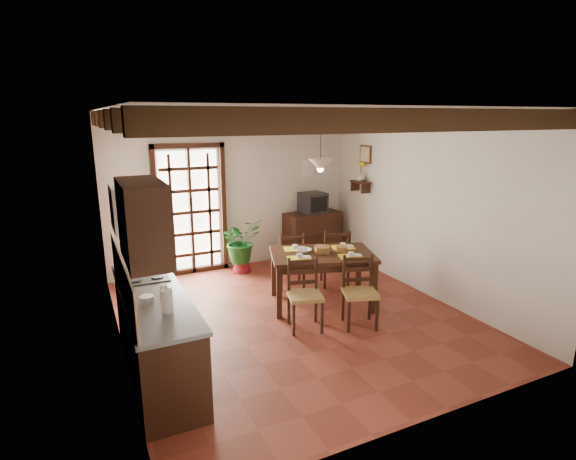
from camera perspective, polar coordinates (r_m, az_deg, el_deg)
ground_plane at (r=6.39m, az=0.75°, el=-10.96°), size 5.00×5.00×0.00m
room_shell at (r=5.85m, az=0.81°, el=5.35°), size 4.52×5.02×2.81m
ceiling_beams at (r=5.78m, az=0.84°, el=13.95°), size 4.50×4.34×0.20m
french_door at (r=7.98m, az=-12.27°, el=2.77°), size 1.26×0.11×2.32m
kitchen_counter at (r=5.14m, az=-16.48°, el=-12.33°), size 0.64×2.25×1.38m
upper_cabinet at (r=4.01m, az=-17.89°, el=0.97°), size 0.35×0.80×0.70m
range_hood at (r=5.25m, az=-19.46°, el=2.59°), size 0.38×0.60×0.54m
counter_items at (r=5.03m, az=-17.04°, el=-6.93°), size 0.50×1.43×0.25m
dining_table at (r=6.57m, az=4.34°, el=-3.75°), size 1.69×1.36×0.80m
chair_near_left at (r=5.96m, az=2.15°, el=-9.80°), size 0.52×0.51×0.93m
chair_near_right at (r=6.11m, az=9.06°, el=-9.34°), size 0.55×0.53×0.94m
chair_far_left at (r=7.34m, az=0.35°, el=-5.05°), size 0.52×0.50×0.93m
chair_far_right at (r=7.46m, az=5.95°, el=-4.74°), size 0.56×0.55×0.96m
table_setting at (r=6.52m, az=4.37°, el=-2.28°), size 1.07×0.71×0.10m
table_bowl at (r=6.54m, az=2.02°, el=-2.63°), size 0.24×0.24×0.05m
sideboard at (r=8.74m, az=3.12°, el=-0.72°), size 1.13×0.59×0.92m
crt_tv at (r=8.59m, az=3.19°, el=3.47°), size 0.50×0.47×0.39m
fuse_box at (r=8.72m, az=2.44°, el=7.87°), size 0.25×0.03×0.32m
plant_pot at (r=8.15m, az=-5.91°, el=-4.50°), size 0.33×0.33×0.20m
potted_plant at (r=8.01m, az=-5.99°, el=-1.38°), size 2.15×1.95×2.05m
wall_shelf at (r=8.34m, az=9.18°, el=5.74°), size 0.20×0.42×0.20m
shelf_vase at (r=8.32m, az=9.22°, el=6.69°), size 0.15×0.15×0.15m
shelf_flowers at (r=8.29m, az=9.28°, el=8.11°), size 0.14×0.14×0.36m
framed_picture at (r=8.32m, az=9.81°, el=9.44°), size 0.03×0.32×0.32m
pendant_lamp at (r=6.37m, az=4.13°, el=8.43°), size 0.36×0.36×0.84m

